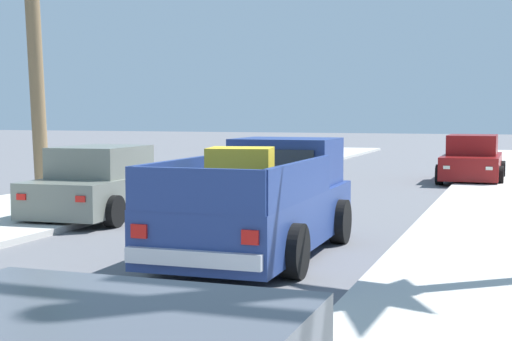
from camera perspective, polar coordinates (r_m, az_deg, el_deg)
name	(u,v)px	position (r m, az deg, el deg)	size (l,w,h in m)	color
sidewalk_left	(69,203)	(18.81, -14.09, -2.40)	(4.63, 60.00, 0.12)	beige
curb_left	(101,205)	(18.33, -11.71, -2.57)	(0.16, 60.00, 0.10)	silver
curb_right	(492,223)	(15.71, 17.52, -3.83)	(0.16, 60.00, 0.10)	silver
pickup_truck	(262,204)	(11.90, 0.47, -2.56)	(2.28, 5.24, 1.80)	navy
car_right_near	(103,184)	(16.43, -11.58, -1.04)	(2.20, 4.33, 1.54)	slate
car_left_mid	(472,160)	(25.36, 16.15, 0.76)	(2.03, 4.26, 1.54)	maroon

